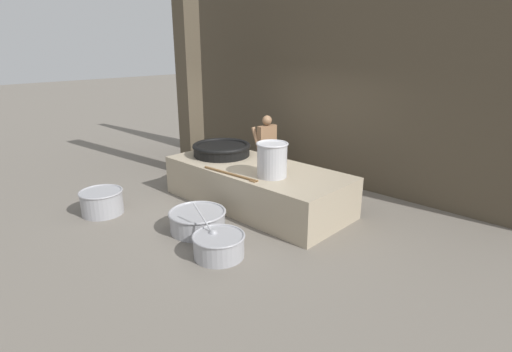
# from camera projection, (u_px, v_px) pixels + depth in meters

# --- Properties ---
(ground_plane) EXTENTS (60.00, 60.00, 0.00)m
(ground_plane) POSITION_uv_depth(u_px,v_px,m) (256.00, 204.00, 7.63)
(ground_plane) COLOR slate
(back_wall) EXTENTS (9.14, 0.24, 4.48)m
(back_wall) POSITION_uv_depth(u_px,v_px,m) (329.00, 77.00, 8.48)
(back_wall) COLOR #4C4233
(back_wall) RESTS_ON ground_plane
(support_pillar) EXTENTS (0.40, 0.40, 4.48)m
(support_pillar) POSITION_uv_depth(u_px,v_px,m) (189.00, 76.00, 8.72)
(support_pillar) COLOR #4C4233
(support_pillar) RESTS_ON ground_plane
(hearth_platform) EXTENTS (3.57, 1.55, 0.76)m
(hearth_platform) POSITION_uv_depth(u_px,v_px,m) (256.00, 186.00, 7.51)
(hearth_platform) COLOR tan
(hearth_platform) RESTS_ON ground_plane
(giant_wok_near) EXTENTS (1.18, 1.18, 0.24)m
(giant_wok_near) POSITION_uv_depth(u_px,v_px,m) (222.00, 149.00, 8.09)
(giant_wok_near) COLOR black
(giant_wok_near) RESTS_ON hearth_platform
(stock_pot) EXTENTS (0.54, 0.54, 0.59)m
(stock_pot) POSITION_uv_depth(u_px,v_px,m) (272.00, 159.00, 6.74)
(stock_pot) COLOR #B7B7BC
(stock_pot) RESTS_ON hearth_platform
(stirring_paddle) EXTENTS (1.23, 0.14, 0.04)m
(stirring_paddle) POSITION_uv_depth(u_px,v_px,m) (232.00, 174.00, 6.88)
(stirring_paddle) COLOR brown
(stirring_paddle) RESTS_ON hearth_platform
(cook) EXTENTS (0.37, 0.57, 1.48)m
(cook) POSITION_uv_depth(u_px,v_px,m) (267.00, 147.00, 8.64)
(cook) COLOR #8C6647
(cook) RESTS_ON ground_plane
(prep_bowl_vegetables) EXTENTS (0.99, 0.76, 0.65)m
(prep_bowl_vegetables) POSITION_uv_depth(u_px,v_px,m) (219.00, 244.00, 5.70)
(prep_bowl_vegetables) COLOR #9E9EA3
(prep_bowl_vegetables) RESTS_ON ground_plane
(prep_bowl_meat) EXTENTS (0.76, 0.76, 0.43)m
(prep_bowl_meat) POSITION_uv_depth(u_px,v_px,m) (102.00, 201.00, 7.15)
(prep_bowl_meat) COLOR #9E9EA3
(prep_bowl_meat) RESTS_ON ground_plane
(prep_bowl_extra) EXTENTS (0.94, 0.94, 0.34)m
(prep_bowl_extra) POSITION_uv_depth(u_px,v_px,m) (198.00, 220.00, 6.50)
(prep_bowl_extra) COLOR #9E9EA3
(prep_bowl_extra) RESTS_ON ground_plane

